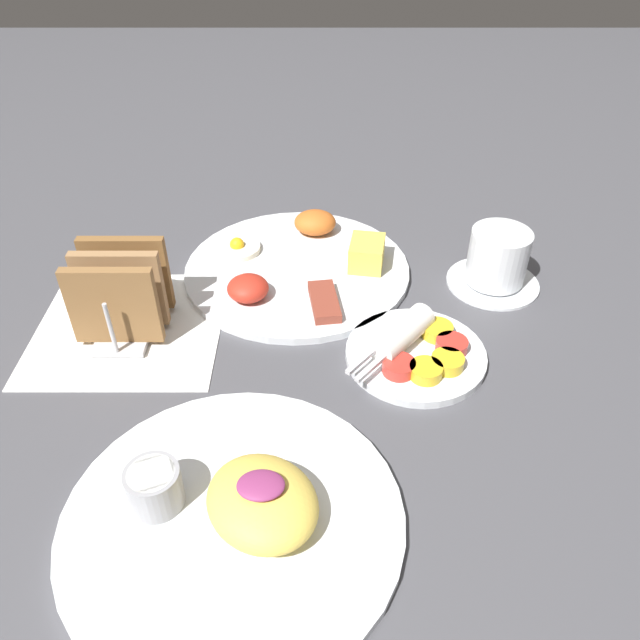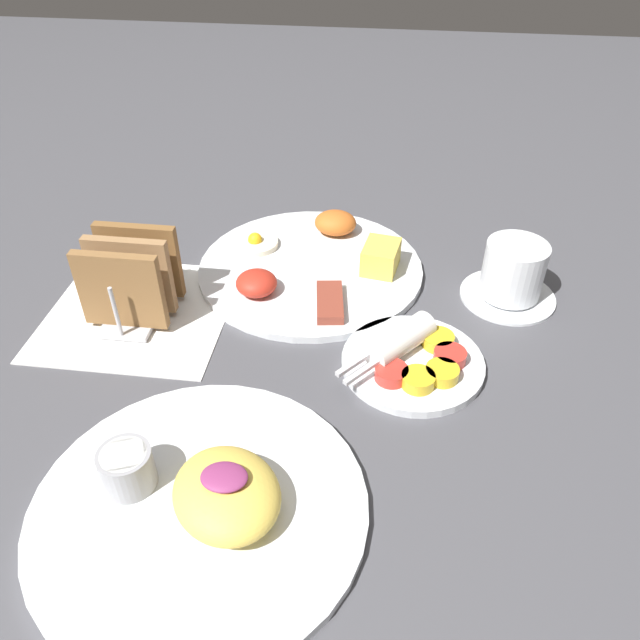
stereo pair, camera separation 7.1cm
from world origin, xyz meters
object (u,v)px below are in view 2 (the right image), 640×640
(plate_foreground, at_px, (201,501))
(toast_rack, at_px, (131,279))
(coffee_cup, at_px, (512,274))
(plate_condiments, at_px, (413,358))
(plate_breakfast, at_px, (313,265))

(plate_foreground, bearing_deg, toast_rack, 120.37)
(plate_foreground, xyz_separation_m, coffee_cup, (0.30, 0.36, 0.02))
(plate_foreground, bearing_deg, coffee_cup, 50.04)
(plate_foreground, relative_size, toast_rack, 2.56)
(plate_condiments, relative_size, toast_rack, 1.39)
(plate_foreground, height_order, coffee_cup, coffee_cup)
(plate_condiments, height_order, toast_rack, toast_rack)
(toast_rack, bearing_deg, coffee_cup, 11.24)
(plate_breakfast, bearing_deg, toast_rack, -149.44)
(plate_condiments, relative_size, plate_foreground, 0.54)
(toast_rack, xyz_separation_m, coffee_cup, (0.46, 0.09, -0.02))
(plate_breakfast, distance_m, plate_condiments, 0.22)
(coffee_cup, bearing_deg, toast_rack, -168.76)
(plate_breakfast, relative_size, plate_foreground, 1.01)
(coffee_cup, bearing_deg, plate_condiments, -129.19)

